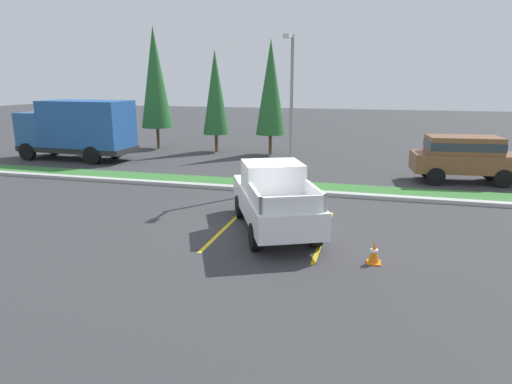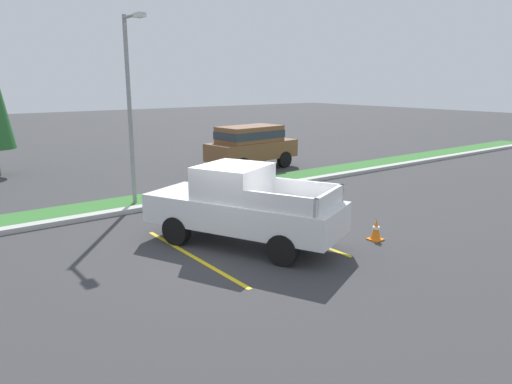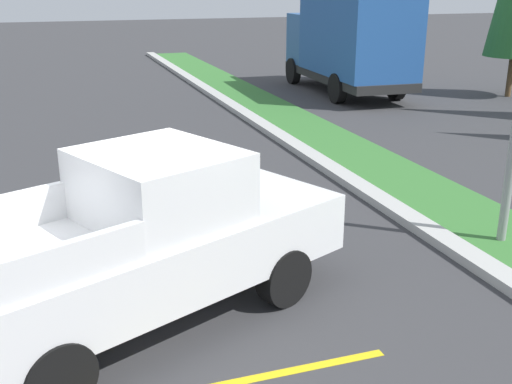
% 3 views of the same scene
% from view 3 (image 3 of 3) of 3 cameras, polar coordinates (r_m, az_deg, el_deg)
% --- Properties ---
extents(ground_plane, '(120.00, 120.00, 0.00)m').
position_cam_3_polar(ground_plane, '(8.29, -11.62, -10.22)').
color(ground_plane, '#38383A').
extents(parking_line_near, '(0.12, 4.80, 0.01)m').
position_cam_3_polar(parking_line_near, '(9.31, -11.57, -6.80)').
color(parking_line_near, yellow).
rests_on(parking_line_near, ground).
extents(curb_strip, '(56.00, 0.40, 0.15)m').
position_cam_3_polar(curb_strip, '(10.01, 18.07, -5.06)').
color(curb_strip, '#B2B2AD').
rests_on(curb_strip, ground).
extents(pickup_truck_main, '(3.88, 5.53, 2.10)m').
position_cam_3_polar(pickup_truck_main, '(7.51, -10.16, -4.46)').
color(pickup_truck_main, black).
rests_on(pickup_truck_main, ground).
extents(cargo_truck_distant, '(6.88, 2.70, 3.40)m').
position_cam_3_polar(cargo_truck_distant, '(23.21, 8.46, 13.39)').
color(cargo_truck_distant, black).
rests_on(cargo_truck_distant, ground).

